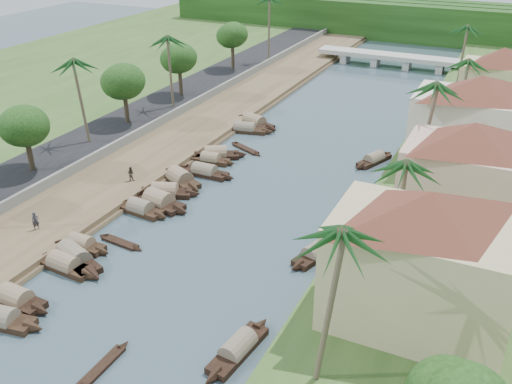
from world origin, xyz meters
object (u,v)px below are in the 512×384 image
at_px(bridge, 392,58).
at_px(building_near, 421,259).
at_px(person_near, 36,221).
at_px(sampan_1, 16,299).

distance_m(bridge, building_near, 76.54).
xyz_separation_m(building_near, person_near, (-33.85, -1.35, -4.71)).
height_order(bridge, building_near, building_near).
bearing_deg(bridge, person_near, -101.15).
height_order(bridge, sampan_1, bridge).
bearing_deg(person_near, bridge, 16.27).
height_order(bridge, person_near, person_near).
relative_size(sampan_1, person_near, 4.07).
xyz_separation_m(bridge, person_near, (-14.86, -75.35, -0.05)).
distance_m(sampan_1, person_near, 10.10).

